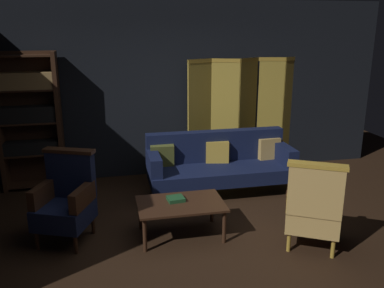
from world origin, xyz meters
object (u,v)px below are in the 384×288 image
Objects in this scene: coffee_table at (181,206)px; armchair_gilt_accent at (314,207)px; bookshelf at (29,118)px; velvet_couch at (219,162)px; book_green_cloth at (176,199)px; armchair_wing_left at (66,199)px; folding_screen at (247,113)px.

armchair_gilt_accent is (1.37, -0.56, 0.12)m from coffee_table.
bookshelf is 0.97× the size of velvet_couch.
book_green_cloth is (-0.86, -1.16, -0.01)m from velvet_couch.
armchair_wing_left reaches higher than velvet_couch.
folding_screen is 2.71m from armchair_gilt_accent.
velvet_couch is 1.48m from coffee_table.
coffee_table is 0.96× the size of armchair_gilt_accent.
velvet_couch reaches higher than coffee_table.
coffee_table is (-1.54, -2.10, -0.61)m from folding_screen.
folding_screen reaches higher than armchair_wing_left.
folding_screen is at bearing 51.90° from book_green_cloth.
coffee_table is at bearing -46.20° from bookshelf.
armchair_gilt_accent is 5.46× the size of book_green_cloth.
velvet_couch is 2.04× the size of armchair_gilt_accent.
folding_screen is 2.12× the size of coffee_table.
bookshelf reaches higher than folding_screen.
coffee_table is 0.96× the size of armchair_wing_left.
bookshelf is 2.73m from book_green_cloth.
bookshelf reaches higher than armchair_wing_left.
armchair_wing_left is (-2.66, 0.78, 0.00)m from armchair_gilt_accent.
book_green_cloth is (1.84, -1.90, -0.65)m from bookshelf.
velvet_couch is 1.88m from armchair_gilt_accent.
bookshelf reaches higher than armchair_gilt_accent.
armchair_wing_left is (-2.83, -1.88, -0.50)m from folding_screen.
bookshelf is 1.97× the size of armchair_wing_left.
armchair_wing_left is (-1.29, 0.21, 0.12)m from coffee_table.
velvet_couch is (2.70, -0.74, -0.64)m from bookshelf.
folding_screen is at bearing 86.38° from armchair_gilt_accent.
velvet_couch is at bearing 56.65° from coffee_table.
coffee_table is 1.49m from armchair_gilt_accent.
book_green_cloth is (-1.42, 0.64, -0.05)m from armchair_gilt_accent.
velvet_couch is 1.44m from book_green_cloth.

